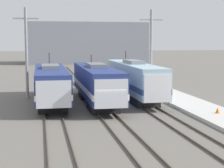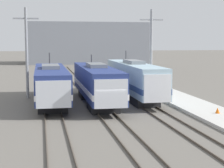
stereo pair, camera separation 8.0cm
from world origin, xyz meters
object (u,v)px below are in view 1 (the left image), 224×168
object	(u,v)px
locomotive_far_left	(51,84)
locomotive_far_right	(135,79)
catenary_tower_right	(151,50)
catenary_tower_left	(26,51)
locomotive_center	(97,83)
traffic_cone	(218,110)

from	to	relation	value
locomotive_far_left	locomotive_far_right	bearing A→B (deg)	8.66
locomotive_far_right	catenary_tower_right	xyz separation A→B (m)	(2.68, 2.90, 3.06)
catenary_tower_right	catenary_tower_left	bearing A→B (deg)	180.00
locomotive_center	locomotive_far_right	distance (m)	5.15
locomotive_far_left	catenary_tower_right	size ratio (longest dim) A/B	1.65
locomotive_center	traffic_cone	bearing A→B (deg)	-41.05
locomotive_far_left	traffic_cone	world-z (taller)	locomotive_far_left
locomotive_far_left	catenary_tower_right	bearing A→B (deg)	19.99
locomotive_far_right	catenary_tower_left	size ratio (longest dim) A/B	1.74
catenary_tower_left	locomotive_center	bearing A→B (deg)	-37.32
locomotive_far_left	catenary_tower_left	distance (m)	5.88
locomotive_center	catenary_tower_left	bearing A→B (deg)	142.68
locomotive_far_right	catenary_tower_left	xyz separation A→B (m)	(-11.54, 2.90, 3.06)
catenary_tower_right	locomotive_far_left	bearing A→B (deg)	-160.01
locomotive_far_left	locomotive_center	world-z (taller)	locomotive_far_left
locomotive_far_right	catenary_tower_left	world-z (taller)	catenary_tower_left
catenary_tower_left	catenary_tower_right	size ratio (longest dim) A/B	1.00
locomotive_center	catenary_tower_right	distance (m)	9.51
locomotive_far_left	locomotive_center	xyz separation A→B (m)	(4.54, -1.06, 0.07)
traffic_cone	locomotive_far_left	bearing A→B (deg)	146.62
catenary_tower_left	traffic_cone	xyz separation A→B (m)	(16.13, -13.29, -4.73)
catenary_tower_right	locomotive_far_right	bearing A→B (deg)	-132.82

